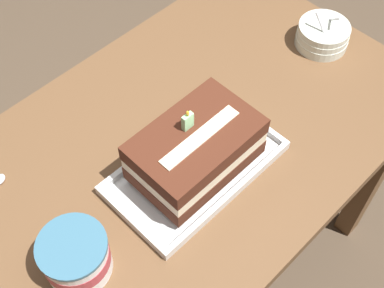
# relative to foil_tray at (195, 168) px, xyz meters

# --- Properties ---
(ground_plane) EXTENTS (8.00, 8.00, 0.00)m
(ground_plane) POSITION_rel_foil_tray_xyz_m (0.06, 0.08, -0.76)
(ground_plane) COLOR #4C3D2D
(dining_table) EXTENTS (1.13, 0.71, 0.76)m
(dining_table) POSITION_rel_foil_tray_xyz_m (0.06, 0.08, -0.13)
(dining_table) COLOR brown
(dining_table) RESTS_ON ground_plane
(foil_tray) EXTENTS (0.38, 0.21, 0.02)m
(foil_tray) POSITION_rel_foil_tray_xyz_m (0.00, 0.00, 0.00)
(foil_tray) COLOR silver
(foil_tray) RESTS_ON dining_table
(birthday_cake) EXTENTS (0.26, 0.17, 0.16)m
(birthday_cake) POSITION_rel_foil_tray_xyz_m (-0.00, 0.00, 0.07)
(birthday_cake) COLOR #492215
(birthday_cake) RESTS_ON foil_tray
(bowl_stack) EXTENTS (0.13, 0.13, 0.10)m
(bowl_stack) POSITION_rel_foil_tray_xyz_m (0.51, 0.04, 0.02)
(bowl_stack) COLOR silver
(bowl_stack) RESTS_ON dining_table
(ice_cream_tub) EXTENTS (0.13, 0.13, 0.10)m
(ice_cream_tub) POSITION_rel_foil_tray_xyz_m (-0.31, 0.00, 0.04)
(ice_cream_tub) COLOR white
(ice_cream_tub) RESTS_ON dining_table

